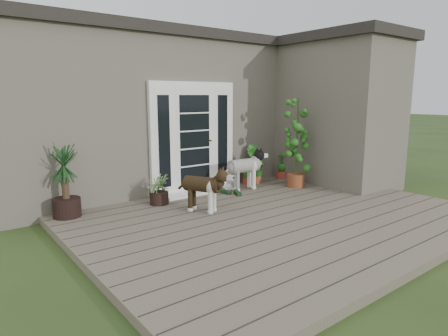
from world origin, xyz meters
TOP-DOWN VIEW (x-y plane):
  - deck at (0.00, 0.40)m, footprint 6.20×4.60m
  - house_main at (0.00, 4.65)m, footprint 7.40×4.00m
  - roof_main at (0.00, 4.65)m, footprint 7.60×4.20m
  - house_wing at (2.90, 1.50)m, footprint 1.60×2.40m
  - roof_wing at (2.90, 1.50)m, footprint 1.80×2.60m
  - door_unit at (-0.20, 2.60)m, footprint 1.90×0.14m
  - door_step at (-0.20, 2.40)m, footprint 1.60×0.40m
  - brindle_dog at (-0.88, 1.32)m, footprint 0.70×0.87m
  - white_dog at (0.65, 2.07)m, footprint 0.90×0.44m
  - spider_plant at (-1.23, 2.16)m, footprint 0.64×0.64m
  - yucca at (-2.73, 2.39)m, footprint 1.02×1.02m
  - herb_a at (1.05, 2.40)m, footprint 0.67×0.67m
  - herb_b at (1.27, 2.40)m, footprint 0.58×0.58m
  - herb_c at (2.11, 2.40)m, footprint 0.33×0.33m
  - sapling at (1.69, 1.60)m, footprint 0.68×0.68m
  - clog_left at (0.16, 2.04)m, footprint 0.15×0.29m
  - clog_right at (0.27, 1.81)m, footprint 0.21×0.30m

SIDE VIEW (x-z plane):
  - deck at x=0.00m, z-range 0.00..0.12m
  - door_step at x=-0.20m, z-range 0.12..0.17m
  - clog_right at x=0.27m, z-range 0.12..0.20m
  - clog_left at x=0.16m, z-range 0.12..0.20m
  - herb_c at x=2.11m, z-range 0.12..0.60m
  - spider_plant at x=-1.23m, z-range 0.12..0.70m
  - herb_a at x=1.05m, z-range 0.12..0.72m
  - herb_b at x=1.27m, z-range 0.12..0.74m
  - brindle_dog at x=-0.88m, z-range 0.12..0.79m
  - white_dog at x=0.65m, z-range 0.12..0.84m
  - yucca at x=-2.73m, z-range 0.12..1.30m
  - sapling at x=1.69m, z-range 0.12..2.03m
  - door_unit at x=-0.20m, z-range 0.12..2.27m
  - house_main at x=0.00m, z-range 0.00..3.10m
  - house_wing at x=2.90m, z-range 0.00..3.10m
  - roof_main at x=0.00m, z-range 3.10..3.30m
  - roof_wing at x=2.90m, z-range 3.10..3.30m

